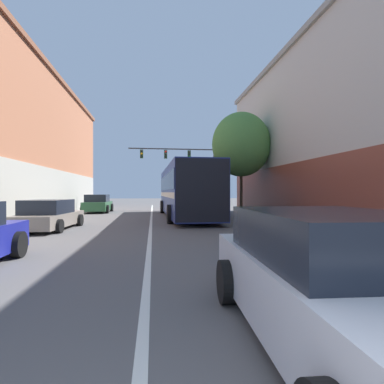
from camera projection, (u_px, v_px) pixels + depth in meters
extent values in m
cube|color=silver|center=(151.00, 223.00, 16.12)|extent=(0.14, 44.04, 0.01)
cube|color=#B7B2A3|center=(50.00, 193.00, 19.44)|extent=(0.24, 27.08, 3.20)
cube|color=beige|center=(377.00, 133.00, 16.19)|extent=(9.28, 22.10, 9.74)
cube|color=brown|center=(297.00, 193.00, 15.60)|extent=(0.24, 21.66, 3.20)
cube|color=gray|center=(377.00, 46.00, 16.19)|extent=(9.65, 22.32, 0.30)
cube|color=navy|center=(185.00, 191.00, 19.77)|extent=(2.81, 12.73, 3.02)
cube|color=black|center=(185.00, 183.00, 19.77)|extent=(2.85, 12.47, 0.97)
cube|color=beige|center=(185.00, 195.00, 19.77)|extent=(2.84, 12.60, 0.30)
cube|color=black|center=(203.00, 190.00, 13.52)|extent=(2.50, 0.11, 2.90)
cylinder|color=black|center=(162.00, 207.00, 23.46)|extent=(0.32, 1.01, 1.00)
cylinder|color=black|center=(195.00, 207.00, 23.85)|extent=(0.32, 1.01, 1.00)
cylinder|color=black|center=(170.00, 214.00, 15.69)|extent=(0.32, 1.01, 1.00)
cylinder|color=black|center=(218.00, 214.00, 16.08)|extent=(0.32, 1.01, 1.00)
cube|color=silver|center=(344.00, 300.00, 3.07)|extent=(2.02, 4.75, 0.73)
cube|color=black|center=(329.00, 235.00, 3.35)|extent=(1.77, 2.51, 0.53)
cylinder|color=black|center=(227.00, 282.00, 4.44)|extent=(0.25, 0.65, 0.64)
cylinder|color=black|center=(346.00, 279.00, 4.58)|extent=(0.25, 0.65, 0.64)
cube|color=#285633|center=(98.00, 206.00, 24.31)|extent=(1.82, 3.87, 0.69)
cube|color=black|center=(97.00, 198.00, 24.12)|extent=(1.66, 2.02, 0.59)
cylinder|color=black|center=(89.00, 208.00, 25.38)|extent=(0.22, 0.66, 0.66)
cylinder|color=black|center=(112.00, 208.00, 25.61)|extent=(0.22, 0.66, 0.66)
cylinder|color=black|center=(82.00, 209.00, 23.01)|extent=(0.22, 0.66, 0.66)
cylinder|color=black|center=(107.00, 209.00, 23.23)|extent=(0.22, 0.66, 0.66)
cylinder|color=black|center=(18.00, 245.00, 7.52)|extent=(0.23, 0.67, 0.66)
cube|color=slate|center=(50.00, 219.00, 13.29)|extent=(2.03, 4.40, 0.56)
cube|color=black|center=(48.00, 207.00, 13.07)|extent=(1.75, 2.33, 0.60)
cylinder|color=black|center=(42.00, 220.00, 14.56)|extent=(0.26, 0.58, 0.56)
cylinder|color=black|center=(80.00, 220.00, 14.67)|extent=(0.26, 0.58, 0.56)
cylinder|color=black|center=(12.00, 226.00, 11.91)|extent=(0.26, 0.58, 0.56)
cylinder|color=black|center=(59.00, 226.00, 12.02)|extent=(0.26, 0.58, 0.56)
cylinder|color=#333338|center=(214.00, 178.00, 28.81)|extent=(0.18, 0.18, 6.04)
cylinder|color=#333338|center=(172.00, 149.00, 28.29)|extent=(8.13, 0.12, 0.12)
cube|color=#234723|center=(189.00, 155.00, 28.49)|extent=(0.28, 0.24, 0.80)
sphere|color=black|center=(189.00, 152.00, 28.34)|extent=(0.18, 0.18, 0.18)
sphere|color=black|center=(189.00, 155.00, 28.34)|extent=(0.18, 0.18, 0.18)
sphere|color=green|center=(189.00, 157.00, 28.34)|extent=(0.18, 0.18, 0.18)
cube|color=#234723|center=(166.00, 154.00, 28.21)|extent=(0.28, 0.24, 0.80)
sphere|color=red|center=(166.00, 152.00, 28.06)|extent=(0.18, 0.18, 0.18)
sphere|color=black|center=(166.00, 154.00, 28.06)|extent=(0.18, 0.18, 0.18)
sphere|color=black|center=(166.00, 157.00, 28.06)|extent=(0.18, 0.18, 0.18)
cube|color=#234723|center=(142.00, 154.00, 27.92)|extent=(0.28, 0.24, 0.80)
sphere|color=black|center=(142.00, 151.00, 27.77)|extent=(0.18, 0.18, 0.18)
sphere|color=orange|center=(142.00, 154.00, 27.77)|extent=(0.18, 0.18, 0.18)
sphere|color=black|center=(142.00, 156.00, 27.77)|extent=(0.18, 0.18, 0.18)
cylinder|color=#3D2D1E|center=(241.00, 193.00, 19.61)|extent=(0.18, 0.18, 3.15)
ellipsoid|color=#4C843D|center=(241.00, 144.00, 19.61)|extent=(3.83, 3.45, 4.22)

